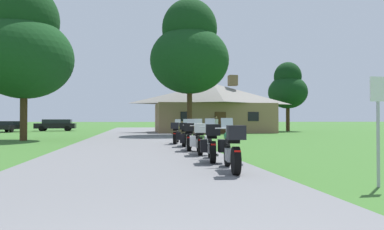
{
  "coord_description": "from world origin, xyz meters",
  "views": [
    {
      "loc": [
        0.04,
        -1.67,
        1.29
      ],
      "look_at": [
        2.72,
        14.82,
        1.55
      ],
      "focal_mm": 32.15,
      "sensor_mm": 36.0,
      "label": 1
    }
  ],
  "objects_px": {
    "motorcycle_green_nearest_to_camera": "(232,148)",
    "tree_right_of_lodge": "(288,88)",
    "tree_by_lodge_front": "(190,51)",
    "parked_black_suv_far_left": "(56,125)",
    "bystander_white_shirt_near_lodge": "(216,124)",
    "metal_signpost_roadside": "(378,117)",
    "motorcycle_black_second_in_row": "(212,143)",
    "parked_black_sedan_far_left": "(9,126)",
    "tree_left_far": "(25,77)",
    "motorcycle_yellow_farthest_in_row": "(176,133)",
    "tree_left_near": "(24,46)",
    "motorcycle_red_fourth_in_row": "(190,137)",
    "motorcycle_green_fifth_in_row": "(185,135)",
    "motorcycle_yellow_third_in_row": "(200,139)"
  },
  "relations": [
    {
      "from": "motorcycle_green_nearest_to_camera",
      "to": "tree_right_of_lodge",
      "type": "height_order",
      "value": "tree_right_of_lodge"
    },
    {
      "from": "bystander_white_shirt_near_lodge",
      "to": "metal_signpost_roadside",
      "type": "bearing_deg",
      "value": 42.4
    },
    {
      "from": "motorcycle_yellow_farthest_in_row",
      "to": "tree_left_far",
      "type": "xyz_separation_m",
      "value": [
        -14.9,
        24.33,
        5.74
      ]
    },
    {
      "from": "motorcycle_red_fourth_in_row",
      "to": "bystander_white_shirt_near_lodge",
      "type": "bearing_deg",
      "value": 84.34
    },
    {
      "from": "motorcycle_green_fifth_in_row",
      "to": "metal_signpost_roadside",
      "type": "relative_size",
      "value": 0.96
    },
    {
      "from": "motorcycle_yellow_farthest_in_row",
      "to": "tree_left_near",
      "type": "bearing_deg",
      "value": 163.47
    },
    {
      "from": "metal_signpost_roadside",
      "to": "motorcycle_yellow_third_in_row",
      "type": "bearing_deg",
      "value": 110.26
    },
    {
      "from": "metal_signpost_roadside",
      "to": "motorcycle_red_fourth_in_row",
      "type": "bearing_deg",
      "value": 106.82
    },
    {
      "from": "motorcycle_yellow_farthest_in_row",
      "to": "motorcycle_red_fourth_in_row",
      "type": "bearing_deg",
      "value": -76.47
    },
    {
      "from": "parked_black_suv_far_left",
      "to": "parked_black_sedan_far_left",
      "type": "bearing_deg",
      "value": 125.38
    },
    {
      "from": "tree_by_lodge_front",
      "to": "parked_black_suv_far_left",
      "type": "height_order",
      "value": "tree_by_lodge_front"
    },
    {
      "from": "tree_right_of_lodge",
      "to": "tree_left_far",
      "type": "xyz_separation_m",
      "value": [
        -30.51,
        4.28,
        1.18
      ]
    },
    {
      "from": "motorcycle_green_fifth_in_row",
      "to": "tree_left_near",
      "type": "relative_size",
      "value": 0.21
    },
    {
      "from": "motorcycle_red_fourth_in_row",
      "to": "tree_right_of_lodge",
      "type": "relative_size",
      "value": 0.25
    },
    {
      "from": "motorcycle_black_second_in_row",
      "to": "bystander_white_shirt_near_lodge",
      "type": "bearing_deg",
      "value": 85.35
    },
    {
      "from": "tree_right_of_lodge",
      "to": "parked_black_sedan_far_left",
      "type": "relative_size",
      "value": 1.87
    },
    {
      "from": "motorcycle_yellow_farthest_in_row",
      "to": "metal_signpost_roadside",
      "type": "xyz_separation_m",
      "value": [
        2.53,
        -12.21,
        0.73
      ]
    },
    {
      "from": "motorcycle_yellow_farthest_in_row",
      "to": "motorcycle_black_second_in_row",
      "type": "bearing_deg",
      "value": -76.61
    },
    {
      "from": "tree_right_of_lodge",
      "to": "tree_by_lodge_front",
      "type": "distance_m",
      "value": 16.47
    },
    {
      "from": "metal_signpost_roadside",
      "to": "tree_left_far",
      "type": "relative_size",
      "value": 0.23
    },
    {
      "from": "motorcycle_black_second_in_row",
      "to": "parked_black_sedan_far_left",
      "type": "xyz_separation_m",
      "value": [
        -15.99,
        30.18,
        0.03
      ]
    },
    {
      "from": "motorcycle_green_fifth_in_row",
      "to": "parked_black_suv_far_left",
      "type": "height_order",
      "value": "parked_black_suv_far_left"
    },
    {
      "from": "motorcycle_green_nearest_to_camera",
      "to": "tree_right_of_lodge",
      "type": "relative_size",
      "value": 0.25
    },
    {
      "from": "bystander_white_shirt_near_lodge",
      "to": "metal_signpost_roadside",
      "type": "xyz_separation_m",
      "value": [
        -2.9,
        -25.97,
        0.42
      ]
    },
    {
      "from": "tree_left_near",
      "to": "parked_black_sedan_far_left",
      "type": "height_order",
      "value": "tree_left_near"
    },
    {
      "from": "motorcycle_yellow_third_in_row",
      "to": "motorcycle_green_fifth_in_row",
      "type": "xyz_separation_m",
      "value": [
        0.02,
        3.94,
        0.0
      ]
    },
    {
      "from": "bystander_white_shirt_near_lodge",
      "to": "tree_left_far",
      "type": "xyz_separation_m",
      "value": [
        -20.34,
        10.57,
        5.42
      ]
    },
    {
      "from": "bystander_white_shirt_near_lodge",
      "to": "parked_black_sedan_far_left",
      "type": "distance_m",
      "value": 22.85
    },
    {
      "from": "motorcycle_green_nearest_to_camera",
      "to": "bystander_white_shirt_near_lodge",
      "type": "distance_m",
      "value": 24.45
    },
    {
      "from": "parked_black_suv_far_left",
      "to": "motorcycle_green_nearest_to_camera",
      "type": "bearing_deg",
      "value": -164.65
    },
    {
      "from": "motorcycle_yellow_third_in_row",
      "to": "tree_left_near",
      "type": "bearing_deg",
      "value": 138.16
    },
    {
      "from": "motorcycle_yellow_farthest_in_row",
      "to": "bystander_white_shirt_near_lodge",
      "type": "bearing_deg",
      "value": 80.77
    },
    {
      "from": "motorcycle_green_fifth_in_row",
      "to": "metal_signpost_roadside",
      "type": "height_order",
      "value": "metal_signpost_roadside"
    },
    {
      "from": "motorcycle_green_fifth_in_row",
      "to": "motorcycle_yellow_farthest_in_row",
      "type": "distance_m",
      "value": 1.91
    },
    {
      "from": "motorcycle_green_nearest_to_camera",
      "to": "bystander_white_shirt_near_lodge",
      "type": "bearing_deg",
      "value": 85.03
    },
    {
      "from": "tree_right_of_lodge",
      "to": "parked_black_sedan_far_left",
      "type": "distance_m",
      "value": 31.84
    },
    {
      "from": "parked_black_sedan_far_left",
      "to": "motorcycle_red_fourth_in_row",
      "type": "bearing_deg",
      "value": -52.75
    },
    {
      "from": "bystander_white_shirt_near_lodge",
      "to": "tree_left_near",
      "type": "distance_m",
      "value": 17.75
    },
    {
      "from": "tree_by_lodge_front",
      "to": "parked_black_sedan_far_left",
      "type": "xyz_separation_m",
      "value": [
        -18.19,
        11.61,
        -6.54
      ]
    },
    {
      "from": "motorcycle_red_fourth_in_row",
      "to": "motorcycle_black_second_in_row",
      "type": "bearing_deg",
      "value": -78.08
    },
    {
      "from": "motorcycle_yellow_third_in_row",
      "to": "motorcycle_green_nearest_to_camera",
      "type": "bearing_deg",
      "value": -82.28
    },
    {
      "from": "motorcycle_yellow_third_in_row",
      "to": "metal_signpost_roadside",
      "type": "bearing_deg",
      "value": -62.22
    },
    {
      "from": "motorcycle_yellow_farthest_in_row",
      "to": "parked_black_sedan_far_left",
      "type": "height_order",
      "value": "motorcycle_yellow_farthest_in_row"
    },
    {
      "from": "metal_signpost_roadside",
      "to": "tree_right_of_lodge",
      "type": "bearing_deg",
      "value": 67.93
    },
    {
      "from": "motorcycle_green_nearest_to_camera",
      "to": "tree_right_of_lodge",
      "type": "xyz_separation_m",
      "value": [
        15.41,
        30.17,
        4.55
      ]
    },
    {
      "from": "motorcycle_black_second_in_row",
      "to": "tree_left_far",
      "type": "distance_m",
      "value": 36.19
    },
    {
      "from": "motorcycle_green_fifth_in_row",
      "to": "bystander_white_shirt_near_lodge",
      "type": "bearing_deg",
      "value": 83.74
    },
    {
      "from": "tree_left_near",
      "to": "motorcycle_green_nearest_to_camera",
      "type": "bearing_deg",
      "value": -58.29
    },
    {
      "from": "motorcycle_green_nearest_to_camera",
      "to": "tree_left_near",
      "type": "relative_size",
      "value": 0.21
    },
    {
      "from": "motorcycle_black_second_in_row",
      "to": "motorcycle_red_fourth_in_row",
      "type": "height_order",
      "value": "same"
    }
  ]
}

